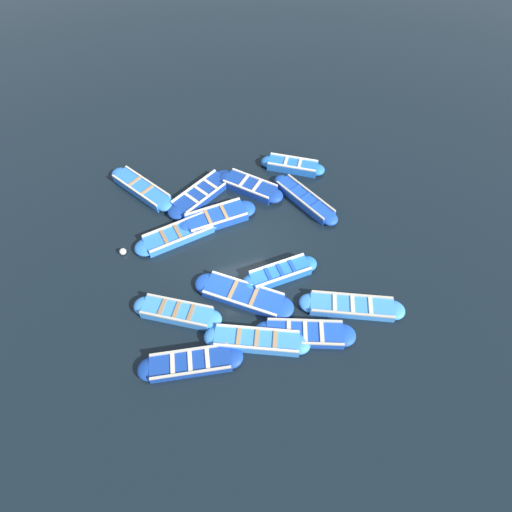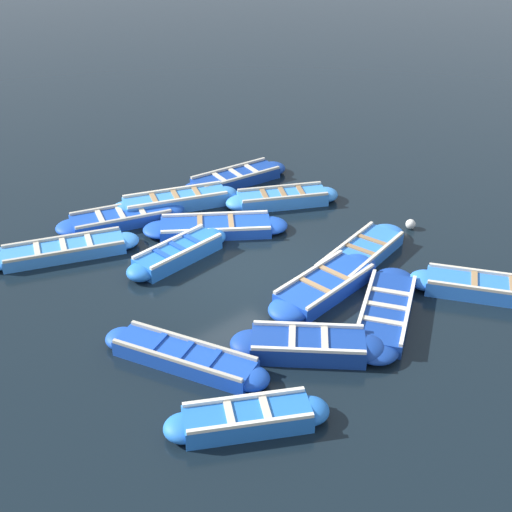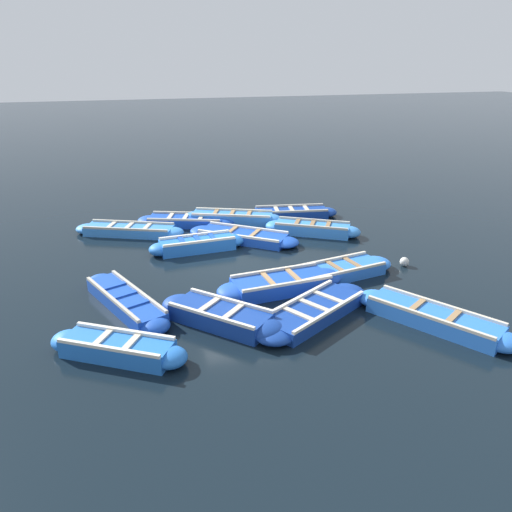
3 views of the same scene
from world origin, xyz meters
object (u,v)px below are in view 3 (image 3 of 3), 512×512
Objects in this scene: boat_centre at (243,236)px; boat_alongside at (186,221)px; boat_end_of_row at (118,348)px; boat_outer_right at (125,301)px; boat_far_corner at (129,230)px; boat_stern_in at (312,229)px; boat_tucked at (232,218)px; boat_inner_gap at (314,311)px; boat_bow_out at (291,213)px; boat_near_quay at (335,272)px; boat_outer_left at (197,245)px; boat_drifting at (281,284)px; buoy_orange_near at (404,262)px; boat_mid_row at (221,316)px; boat_broadside at (433,318)px.

boat_alongside is at bearing 127.18° from boat_centre.
boat_end_of_row is (-4.20, -6.05, 0.05)m from boat_centre.
boat_outer_right is 5.51m from boat_far_corner.
boat_stern_in is 3.08m from boat_tucked.
boat_tucked is (-0.25, 7.47, 0.04)m from boat_inner_gap.
boat_alongside is at bearing 177.90° from boat_bow_out.
boat_outer_left is (-3.38, 3.10, 0.03)m from boat_near_quay.
boat_far_corner reaches higher than boat_centre.
boat_stern_in is at bearing 68.75° from boat_inner_gap.
boat_drifting is 5.88m from boat_tucked.
boat_stern_in is 1.09× the size of boat_end_of_row.
boat_tucked is 9.02m from boat_end_of_row.
boat_bow_out reaches higher than buoy_orange_near.
boat_broadside is at bearing -16.21° from boat_mid_row.
boat_broadside reaches higher than boat_inner_gap.
boat_stern_in is 3.66m from boat_near_quay.
boat_bow_out is at bearing 31.50° from boat_outer_left.
boat_inner_gap is 7.85m from boat_bow_out.
boat_outer_right is at bearing 158.24° from boat_inner_gap.
boat_drifting is at bearing 136.33° from boat_broadside.
boat_end_of_row is (-0.23, -2.18, 0.02)m from boat_outer_right.
boat_bow_out reaches higher than boat_alongside.
boat_alongside is 1.22× the size of boat_end_of_row.
boat_outer_left is (-1.62, -0.49, 0.05)m from boat_centre.
boat_tucked reaches higher than boat_drifting.
boat_mid_row is 4.82m from boat_outer_left.
boat_stern_in reaches higher than boat_far_corner.
boat_inner_gap is at bearing -69.09° from boat_outer_left.
boat_mid_row is at bearing 163.79° from boat_broadside.
boat_outer_right reaches higher than boat_centre.
boat_tucked is 9.00m from boat_broadside.
boat_bow_out reaches higher than boat_near_quay.
boat_far_corner is 3.73m from boat_tucked.
boat_near_quay is 6.44m from boat_end_of_row.
boat_inner_gap is at bearing -149.78° from buoy_orange_near.
buoy_orange_near is at bearing -72.95° from boat_bow_out.
boat_drifting is at bearing 26.00° from boat_end_of_row.
boat_broadside is at bearing -5.06° from boat_end_of_row.
boat_alongside is 0.95× the size of boat_near_quay.
boat_far_corner is at bearing -166.29° from boat_alongside.
boat_centre is at bearing -140.67° from boat_bow_out.
boat_end_of_row is (-6.69, -6.04, 0.01)m from boat_stern_in.
boat_tucked is (1.69, -0.24, 0.04)m from boat_alongside.
boat_outer_left is (-1.69, -2.38, -0.00)m from boat_tucked.
boat_outer_left is (2.35, 3.38, 0.02)m from boat_outer_right.
boat_centre is 5.30m from buoy_orange_near.
boat_far_corner is at bearing -176.72° from boat_bow_out.
boat_stern_in is 0.88× the size of boat_inner_gap.
boat_near_quay is (5.73, 0.28, -0.01)m from boat_outer_right.
boat_outer_left reaches higher than boat_centre.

